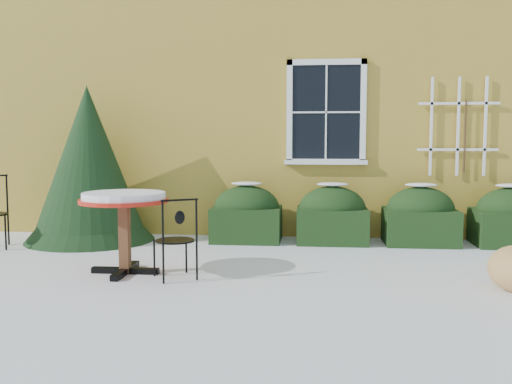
# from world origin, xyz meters

# --- Properties ---
(ground) EXTENTS (80.00, 80.00, 0.00)m
(ground) POSITION_xyz_m (0.00, 0.00, 0.00)
(ground) COLOR white
(ground) RESTS_ON ground
(house) EXTENTS (12.40, 8.40, 6.40)m
(house) POSITION_xyz_m (0.00, 7.00, 3.22)
(house) COLOR gold
(house) RESTS_ON ground
(hedge_row) EXTENTS (4.95, 0.80, 0.91)m
(hedge_row) POSITION_xyz_m (1.65, 2.55, 0.40)
(hedge_row) COLOR black
(hedge_row) RESTS_ON ground
(evergreen_shrub) EXTENTS (1.96, 1.96, 2.37)m
(evergreen_shrub) POSITION_xyz_m (-2.71, 2.35, 0.95)
(evergreen_shrub) COLOR black
(evergreen_shrub) RESTS_ON ground
(bistro_table) EXTENTS (1.02, 1.02, 0.95)m
(bistro_table) POSITION_xyz_m (-1.46, 0.28, 0.79)
(bistro_table) COLOR black
(bistro_table) RESTS_ON ground
(patio_chair_near) EXTENTS (0.55, 0.55, 0.91)m
(patio_chair_near) POSITION_xyz_m (-0.80, 0.09, 0.46)
(patio_chair_near) COLOR black
(patio_chair_near) RESTS_ON ground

